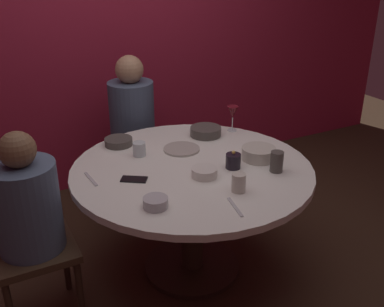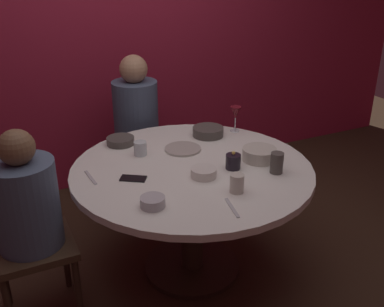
{
  "view_description": "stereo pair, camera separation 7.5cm",
  "coord_description": "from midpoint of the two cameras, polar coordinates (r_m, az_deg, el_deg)",
  "views": [
    {
      "loc": [
        -1.08,
        -2.05,
        1.84
      ],
      "look_at": [
        0.0,
        0.0,
        0.8
      ],
      "focal_mm": 41.81,
      "sensor_mm": 36.0,
      "label": 1
    },
    {
      "loc": [
        -1.01,
        -2.09,
        1.84
      ],
      "look_at": [
        0.0,
        0.0,
        0.8
      ],
      "focal_mm": 41.81,
      "sensor_mm": 36.0,
      "label": 2
    }
  ],
  "objects": [
    {
      "name": "ground_plane",
      "position": [
        2.96,
        -0.75,
        -14.31
      ],
      "size": [
        8.0,
        8.0,
        0.0
      ],
      "primitive_type": "plane",
      "color": "#382619"
    },
    {
      "name": "back_wall",
      "position": [
        3.74,
        -11.58,
        15.34
      ],
      "size": [
        6.0,
        0.1,
        2.6
      ],
      "primitive_type": "cube",
      "color": "maroon",
      "rests_on": "ground"
    },
    {
      "name": "dining_table",
      "position": [
        2.64,
        -0.82,
        -4.38
      ],
      "size": [
        1.39,
        1.39,
        0.72
      ],
      "color": "white",
      "rests_on": "ground"
    },
    {
      "name": "seated_diner_left",
      "position": [
        2.37,
        -21.09,
        -6.77
      ],
      "size": [
        0.4,
        0.4,
        1.1
      ],
      "rotation": [
        0.0,
        0.0,
        6.28
      ],
      "color": "#3F2D1E",
      "rests_on": "ground"
    },
    {
      "name": "seated_diner_back",
      "position": [
        3.4,
        -8.3,
        4.82
      ],
      "size": [
        0.4,
        0.4,
        1.18
      ],
      "rotation": [
        0.0,
        0.0,
        4.71
      ],
      "color": "#3F2D1E",
      "rests_on": "ground"
    },
    {
      "name": "candle_holder",
      "position": [
        2.54,
        4.43,
        -0.96
      ],
      "size": [
        0.09,
        0.09,
        0.11
      ],
      "color": "black",
      "rests_on": "dining_table"
    },
    {
      "name": "wine_glass",
      "position": [
        3.06,
        4.52,
        5.18
      ],
      "size": [
        0.08,
        0.08,
        0.18
      ],
      "color": "silver",
      "rests_on": "dining_table"
    },
    {
      "name": "dinner_plate",
      "position": [
        2.78,
        -2.11,
        0.57
      ],
      "size": [
        0.23,
        0.23,
        0.01
      ],
      "primitive_type": "cylinder",
      "color": "#B2ADA3",
      "rests_on": "dining_table"
    },
    {
      "name": "cell_phone",
      "position": [
        2.44,
        -8.28,
        -3.28
      ],
      "size": [
        0.16,
        0.14,
        0.01
      ],
      "primitive_type": "cube",
      "rotation": [
        0.0,
        0.0,
        0.99
      ],
      "color": "black",
      "rests_on": "dining_table"
    },
    {
      "name": "bowl_serving_large",
      "position": [
        2.17,
        -5.67,
        -6.25
      ],
      "size": [
        0.12,
        0.12,
        0.05
      ],
      "primitive_type": "cylinder",
      "color": "#B7B7BC",
      "rests_on": "dining_table"
    },
    {
      "name": "bowl_salad_center",
      "position": [
        3.0,
        1.04,
        2.84
      ],
      "size": [
        0.21,
        0.21,
        0.06
      ],
      "primitive_type": "cylinder",
      "color": "#4C4742",
      "rests_on": "dining_table"
    },
    {
      "name": "bowl_small_white",
      "position": [
        2.45,
        0.67,
        -2.43
      ],
      "size": [
        0.14,
        0.14,
        0.05
      ],
      "primitive_type": "cylinder",
      "color": "silver",
      "rests_on": "dining_table"
    },
    {
      "name": "bowl_sauce_side",
      "position": [
        2.67,
        7.69,
        0.02
      ],
      "size": [
        0.2,
        0.2,
        0.07
      ],
      "primitive_type": "cylinder",
      "color": "beige",
      "rests_on": "dining_table"
    },
    {
      "name": "bowl_rice_portion",
      "position": [
        2.89,
        -10.09,
        1.49
      ],
      "size": [
        0.18,
        0.18,
        0.05
      ],
      "primitive_type": "cylinder",
      "color": "#4C4742",
      "rests_on": "dining_table"
    },
    {
      "name": "cup_near_candle",
      "position": [
        2.3,
        5.03,
        -3.72
      ],
      "size": [
        0.07,
        0.07,
        0.1
      ],
      "primitive_type": "cylinder",
      "color": "beige",
      "rests_on": "dining_table"
    },
    {
      "name": "cup_by_left_diner",
      "position": [
        2.72,
        -7.53,
        0.57
      ],
      "size": [
        0.08,
        0.08,
        0.09
      ],
      "primitive_type": "cylinder",
      "color": "silver",
      "rests_on": "dining_table"
    },
    {
      "name": "cup_by_right_diner",
      "position": [
        2.53,
        9.92,
        -1.04
      ],
      "size": [
        0.07,
        0.07,
        0.12
      ],
      "primitive_type": "cylinder",
      "color": "#4C4742",
      "rests_on": "dining_table"
    },
    {
      "name": "fork_near_plate",
      "position": [
        2.49,
        -13.62,
        -3.17
      ],
      "size": [
        0.03,
        0.18,
        0.01
      ],
      "primitive_type": "cube",
      "rotation": [
        0.0,
        0.0,
        0.06
      ],
      "color": "#B7B7BC",
      "rests_on": "dining_table"
    },
    {
      "name": "knife_near_plate",
      "position": [
        2.17,
        4.52,
        -6.81
      ],
      "size": [
        0.05,
        0.18,
        0.01
      ],
      "primitive_type": "cube",
      "rotation": [
        0.0,
        0.0,
        -0.2
      ],
      "color": "#B7B7BC",
      "rests_on": "dining_table"
    }
  ]
}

